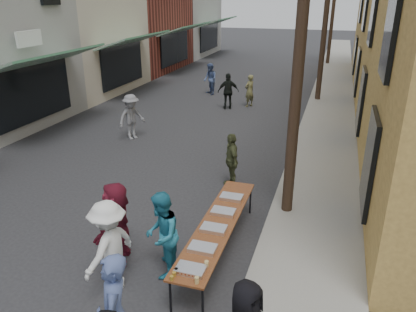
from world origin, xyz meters
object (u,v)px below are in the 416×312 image
Objects in this scene: utility_pole_far at (334,3)px; catering_tray_sausage at (191,270)px; serving_table at (218,224)px; utility_pole_near at (302,26)px; utility_pole_mid at (327,8)px; guest_front_c at (162,235)px.

catering_tray_sausage is (-1.16, -27.83, -3.71)m from utility_pole_far.
utility_pole_far is 26.47m from serving_table.
utility_pole_mid is (0.00, 12.00, 0.00)m from utility_pole_near.
serving_table is 1.27m from guest_front_c.
serving_table is at bearing 123.03° from guest_front_c.
utility_pole_near reaches higher than serving_table.
serving_table is (-1.16, -26.18, -3.79)m from utility_pole_far.
utility_pole_near is 18.00× the size of catering_tray_sausage.
serving_table is at bearing -94.69° from utility_pole_mid.
guest_front_c reaches higher than serving_table.
utility_pole_mid reaches higher than guest_front_c.
guest_front_c is (-2.01, -15.11, -3.63)m from utility_pole_mid.
serving_table is at bearing -118.12° from utility_pole_near.
catering_tray_sausage is (0.00, -1.65, 0.08)m from serving_table.
utility_pole_near is 1.00× the size of utility_pole_far.
utility_pole_mid is 14.72m from serving_table.
catering_tray_sausage is at bearing -90.00° from serving_table.
catering_tray_sausage is (-1.16, -15.83, -3.71)m from utility_pole_mid.
catering_tray_sausage is at bearing -106.91° from utility_pole_near.
utility_pole_mid is at bearing 90.00° from utility_pole_near.
utility_pole_near is 2.25× the size of serving_table.
utility_pole_mid is at bearing 157.63° from guest_front_c.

